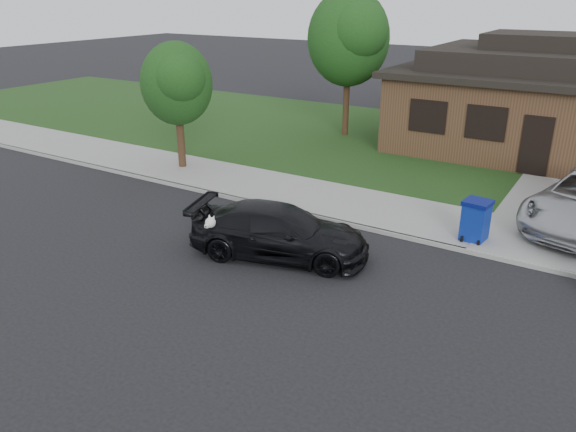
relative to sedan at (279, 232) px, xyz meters
The scene contains 9 objects.
ground 1.09m from the sedan, 69.63° to the right, with size 120.00×120.00×0.00m, color black.
sidewalk 4.25m from the sedan, 85.90° to the left, with size 60.00×3.00×0.12m, color gray.
curb 2.77m from the sedan, 83.63° to the left, with size 60.00×0.12×0.12m, color gray.
lawn 12.21m from the sedan, 88.59° to the left, with size 60.00×13.00×0.13m, color #193814.
sedan is the anchor object (origin of this frame).
recycling_bin 5.26m from the sedan, 39.88° to the left, with size 0.74×0.75×1.11m.
house 14.90m from the sedan, 73.14° to the left, with size 12.60×8.60×4.65m.
tree_0 13.28m from the sedan, 108.49° to the left, with size 3.78×3.60×6.34m.
tree_2 8.68m from the sedan, 148.72° to the left, with size 2.73×2.60×4.59m.
Camera 1 is at (6.78, -10.13, 6.33)m, focal length 35.00 mm.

